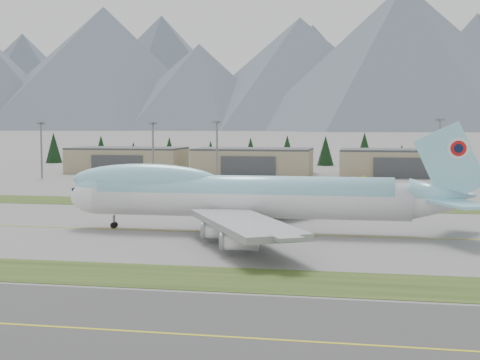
% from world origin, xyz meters
% --- Properties ---
extents(ground, '(7000.00, 7000.00, 0.00)m').
position_xyz_m(ground, '(0.00, 0.00, 0.00)').
color(ground, slate).
rests_on(ground, ground).
extents(grass_strip_near, '(400.00, 14.00, 0.08)m').
position_xyz_m(grass_strip_near, '(0.00, -38.00, 0.00)').
color(grass_strip_near, '#2A4017').
rests_on(grass_strip_near, ground).
extents(grass_strip_far, '(400.00, 18.00, 0.08)m').
position_xyz_m(grass_strip_far, '(0.00, 45.00, 0.00)').
color(grass_strip_far, '#2A4017').
rests_on(grass_strip_far, ground).
extents(asphalt_taxiway, '(400.00, 32.00, 0.04)m').
position_xyz_m(asphalt_taxiway, '(0.00, -62.00, 0.00)').
color(asphalt_taxiway, '#3C3C3C').
rests_on(asphalt_taxiway, ground).
extents(taxiway_line_main, '(400.00, 0.40, 0.02)m').
position_xyz_m(taxiway_line_main, '(0.00, 0.00, 0.00)').
color(taxiway_line_main, gold).
rests_on(taxiway_line_main, ground).
extents(taxiway_line_near, '(400.00, 0.40, 0.02)m').
position_xyz_m(taxiway_line_near, '(0.00, -62.00, 0.00)').
color(taxiway_line_near, gold).
rests_on(taxiway_line_near, ground).
extents(boeing_747_freighter, '(80.22, 69.94, 21.33)m').
position_xyz_m(boeing_747_freighter, '(7.70, 1.50, 7.03)').
color(boeing_747_freighter, white).
rests_on(boeing_747_freighter, ground).
extents(hangar_left, '(48.00, 26.60, 10.80)m').
position_xyz_m(hangar_left, '(-70.00, 149.90, 5.39)').
color(hangar_left, gray).
rests_on(hangar_left, ground).
extents(hangar_center, '(48.00, 26.60, 10.80)m').
position_xyz_m(hangar_center, '(-15.00, 149.90, 5.39)').
color(hangar_center, gray).
rests_on(hangar_center, ground).
extents(hangar_right, '(48.00, 26.60, 10.80)m').
position_xyz_m(hangar_right, '(45.00, 149.90, 5.39)').
color(hangar_right, gray).
rests_on(hangar_right, ground).
extents(floodlight_masts, '(149.73, 6.22, 22.63)m').
position_xyz_m(floodlight_masts, '(-25.11, 111.01, 15.37)').
color(floodlight_masts, slate).
rests_on(floodlight_masts, ground).
extents(service_vehicle_a, '(1.54, 3.63, 1.22)m').
position_xyz_m(service_vehicle_a, '(-21.26, 113.13, 0.00)').
color(service_vehicle_a, silver).
rests_on(service_vehicle_a, ground).
extents(service_vehicle_b, '(4.15, 3.12, 1.31)m').
position_xyz_m(service_vehicle_b, '(30.33, 131.50, 0.00)').
color(service_vehicle_b, gold).
rests_on(service_vehicle_b, ground).
extents(service_vehicle_c, '(2.59, 3.93, 1.06)m').
position_xyz_m(service_vehicle_c, '(71.80, 134.59, 0.00)').
color(service_vehicle_c, silver).
rests_on(service_vehicle_c, ground).
extents(conifer_belt, '(270.28, 13.30, 16.86)m').
position_xyz_m(conifer_belt, '(-1.05, 210.83, 7.45)').
color(conifer_belt, black).
rests_on(conifer_belt, ground).
extents(mountain_ridge_front, '(4331.21, 1282.50, 495.85)m').
position_xyz_m(mountain_ridge_front, '(19.40, 2217.76, 221.46)').
color(mountain_ridge_front, slate).
rests_on(mountain_ridge_front, ground).
extents(mountain_ridge_rear, '(4403.28, 1045.44, 522.72)m').
position_xyz_m(mountain_ridge_rear, '(99.71, 2900.00, 250.07)').
color(mountain_ridge_rear, slate).
rests_on(mountain_ridge_rear, ground).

